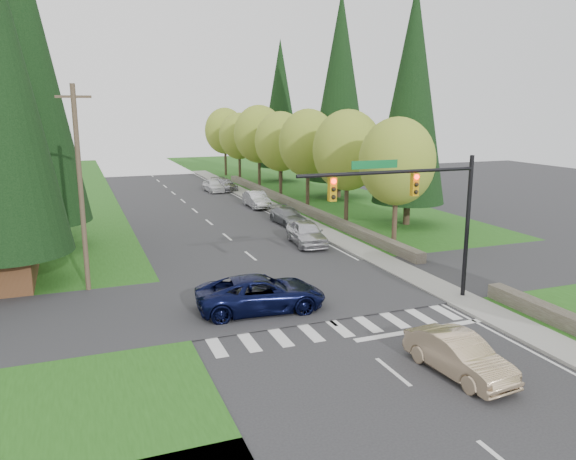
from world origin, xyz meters
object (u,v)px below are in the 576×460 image
suv_navy (261,294)px  parked_car_a (306,233)px  parked_car_c (257,199)px  parked_car_d (213,186)px  parked_car_b (288,216)px  parked_car_e (224,184)px  sedan_champagne (459,355)px

suv_navy → parked_car_a: bearing=-27.6°
suv_navy → parked_car_a: size_ratio=1.22×
parked_car_c → suv_navy: bearing=-106.7°
suv_navy → parked_car_d: suv_navy is taller
parked_car_a → parked_car_b: bearing=85.7°
parked_car_d → parked_car_e: 1.55m
parked_car_a → parked_car_e: parked_car_a is taller
parked_car_c → parked_car_d: 10.84m
sedan_champagne → parked_car_c: bearing=78.2°
sedan_champagne → parked_car_c: (3.62, 33.54, 0.03)m
parked_car_a → parked_car_d: (-0.14, 25.37, -0.13)m
suv_navy → parked_car_c: size_ratio=1.31×
parked_car_d → sedan_champagne: bearing=-96.0°
parked_car_e → suv_navy: bearing=-109.2°
parked_car_d → parked_car_e: bearing=22.0°
suv_navy → parked_car_c: 26.52m
suv_navy → sedan_champagne: bearing=-147.7°
parked_car_a → parked_car_b: size_ratio=1.08×
parked_car_a → parked_car_e: size_ratio=1.06×
suv_navy → parked_car_c: bearing=-12.9°
parked_car_a → parked_car_c: (1.26, 14.62, -0.08)m
sedan_champagne → parked_car_c: parked_car_c is taller
sedan_champagne → parked_car_d: bearing=81.5°
parked_car_e → parked_car_c: bearing=-97.0°
parked_car_b → parked_car_c: size_ratio=0.99×
parked_car_a → parked_car_e: bearing=93.6°
suv_navy → parked_car_b: (7.96, 17.38, -0.17)m
sedan_champagne → parked_car_e: size_ratio=0.95×
parked_car_c → parked_car_e: parked_car_c is taller
suv_navy → parked_car_a: 12.61m
suv_navy → parked_car_b: 19.12m
parked_car_d → parked_car_c: bearing=-85.7°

